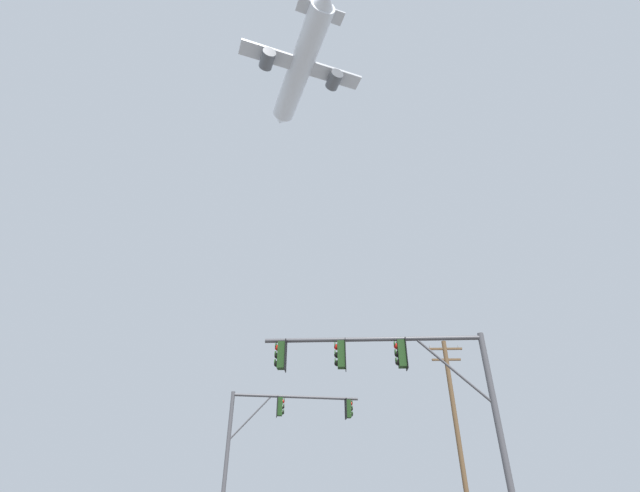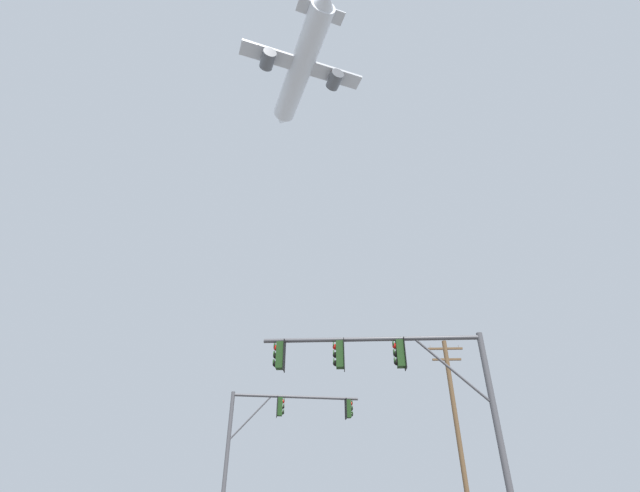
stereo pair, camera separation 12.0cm
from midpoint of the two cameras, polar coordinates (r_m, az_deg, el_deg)
signal_pole_near at (r=15.07m, az=10.39°, el=-16.51°), size 7.48×0.51×6.59m
signal_pole_far at (r=24.10m, az=-5.74°, el=-22.46°), size 6.63×1.46×6.70m
utility_pole at (r=28.74m, az=17.58°, el=-21.41°), size 2.20×0.28×10.76m
airplane at (r=64.67m, az=-2.43°, el=22.40°), size 16.52×21.39×6.01m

